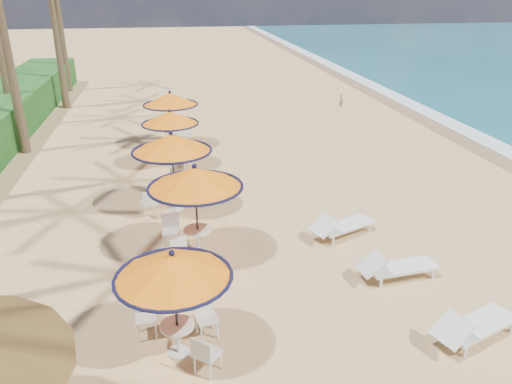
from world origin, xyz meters
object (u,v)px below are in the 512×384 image
Objects in this scene: station_2 at (170,150)px; station_1 at (192,187)px; station_0 at (175,279)px; lounger_near at (473,326)px; lounger_far at (341,226)px; station_4 at (172,106)px; lounger_mid at (395,266)px; station_3 at (171,123)px.

station_1 is at bearing -80.84° from station_2.
station_0 reaches higher than lounger_near.
station_0 is at bearing -162.38° from lounger_far.
lounger_near is (5.43, -4.57, -1.66)m from station_1.
lounger_mid is at bearing -66.94° from station_4.
station_2 is 6.96m from station_4.
station_0 is 11.22m from station_3.
lounger_mid is at bearing 82.70° from lounger_near.
station_1 is (0.56, 3.89, 0.28)m from station_0.
station_2 is at bearing 130.08° from lounger_mid.
station_3 is at bearing 93.27° from station_1.
station_1 is 4.58m from lounger_far.
station_0 reaches higher than lounger_far.
station_2 is at bearing 125.88° from lounger_far.
station_0 is 1.10× the size of lounger_far.
station_0 is 0.89× the size of station_2.
station_2 is 1.04× the size of station_4.
lounger_mid is at bearing -99.83° from lounger_far.
station_3 is at bearing -91.67° from station_4.
station_0 is 6.55m from lounger_far.
station_4 is at bearing 107.42° from lounger_mid.
station_4 is 13.32m from lounger_mid.
lounger_far is at bearing 4.46° from station_1.
station_0 is 7.03m from station_2.
lounger_near is (5.99, -0.68, -1.38)m from station_0.
station_3 is 1.10× the size of lounger_far.
lounger_far is at bearing 82.97° from lounger_near.
station_0 is 5.87m from lounger_mid.
station_2 is at bearing 107.07° from lounger_near.
station_4 is 10.89m from lounger_far.
station_0 is 6.18m from lounger_near.
station_2 is at bearing 99.16° from station_1.
lounger_far is (-1.18, 4.90, -0.01)m from lounger_near.
station_3 is at bearing 100.08° from lounger_far.
station_2 is 1.23× the size of lounger_far.
lounger_far is (4.67, -7.00, -1.45)m from station_3.
station_3 is at bearing 88.82° from station_2.
lounger_mid is (5.41, 1.81, -1.38)m from station_0.
station_1 is 7.29m from lounger_near.
station_1 is 5.53m from lounger_mid.
lounger_far is (-0.59, 2.41, 0.00)m from lounger_mid.
station_4 is at bearing 89.08° from station_0.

